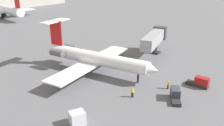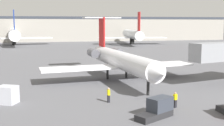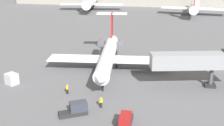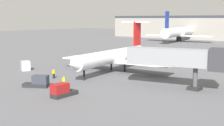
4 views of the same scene
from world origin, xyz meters
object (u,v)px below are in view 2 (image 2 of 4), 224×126
object	(u,v)px
regional_jet	(119,59)
parked_airliner_west_mid	(132,35)
ground_crew_marshaller	(109,95)
cargo_container_uld	(7,95)
ground_crew_loader	(175,100)
baggage_tug_lead	(158,109)
parked_airliner_west_end	(14,34)

from	to	relation	value
regional_jet	parked_airliner_west_mid	distance (m)	78.24
ground_crew_marshaller	cargo_container_uld	distance (m)	11.22
regional_jet	ground_crew_loader	size ratio (longest dim) A/B	16.05
ground_crew_loader	baggage_tug_lead	xyz separation A→B (m)	(-2.94, -2.63, -0.02)
cargo_container_uld	parked_airliner_west_end	xyz separation A→B (m)	(-10.34, 91.04, 3.42)
ground_crew_loader	parked_airliner_west_mid	xyz separation A→B (m)	(20.93, 90.62, 3.26)
regional_jet	cargo_container_uld	distance (m)	18.70
ground_crew_loader	parked_airliner_west_end	world-z (taller)	parked_airliner_west_end
ground_crew_loader	cargo_container_uld	bearing A→B (deg)	163.15
regional_jet	parked_airliner_west_end	bearing A→B (deg)	107.64
regional_jet	ground_crew_loader	xyz separation A→B (m)	(2.27, -15.90, -2.40)
baggage_tug_lead	parked_airliner_west_end	xyz separation A→B (m)	(-24.91, 98.97, 3.56)
regional_jet	cargo_container_uld	bearing A→B (deg)	-145.19
cargo_container_uld	baggage_tug_lead	bearing A→B (deg)	-28.55
cargo_container_uld	parked_airliner_west_end	size ratio (longest dim) A/B	0.07
ground_crew_marshaller	parked_airliner_west_end	world-z (taller)	parked_airliner_west_end
ground_crew_marshaller	cargo_container_uld	world-z (taller)	cargo_container_uld
regional_jet	parked_airliner_west_mid	bearing A→B (deg)	72.75
ground_crew_marshaller	baggage_tug_lead	xyz separation A→B (m)	(3.51, -6.06, -0.02)
ground_crew_marshaller	baggage_tug_lead	size ratio (longest dim) A/B	0.41
ground_crew_loader	baggage_tug_lead	size ratio (longest dim) A/B	0.41
baggage_tug_lead	parked_airliner_west_mid	xyz separation A→B (m)	(23.87, 93.25, 3.28)
regional_jet	ground_crew_marshaller	world-z (taller)	regional_jet
ground_crew_loader	parked_airliner_west_end	distance (m)	100.35
cargo_container_uld	parked_airliner_west_mid	distance (m)	93.63
regional_jet	parked_airliner_west_end	size ratio (longest dim) A/B	0.73
regional_jet	baggage_tug_lead	world-z (taller)	regional_jet
ground_crew_marshaller	parked_airliner_west_mid	distance (m)	91.45
regional_jet	parked_airliner_west_mid	xyz separation A→B (m)	(23.20, 74.72, 0.86)
regional_jet	cargo_container_uld	xyz separation A→B (m)	(-15.24, -10.60, -2.28)
baggage_tug_lead	regional_jet	bearing A→B (deg)	87.92
ground_crew_marshaller	parked_airliner_west_mid	world-z (taller)	parked_airliner_west_mid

